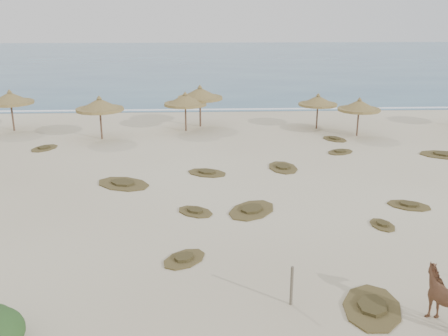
{
  "coord_description": "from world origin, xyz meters",
  "views": [
    {
      "loc": [
        -1.6,
        -17.39,
        8.26
      ],
      "look_at": [
        -0.57,
        5.0,
        1.21
      ],
      "focal_mm": 40.0,
      "sensor_mm": 36.0,
      "label": 1
    }
  ],
  "objects": [
    {
      "name": "palapa_5",
      "position": [
        6.88,
        18.27,
        2.04
      ],
      "size": [
        2.85,
        2.85,
        2.63
      ],
      "rotation": [
        0.0,
        0.0,
        -0.02
      ],
      "color": "brown",
      "rests_on": "ground"
    },
    {
      "name": "palapa_0",
      "position": [
        -15.19,
        18.59,
        2.34
      ],
      "size": [
        3.88,
        3.88,
        3.01
      ],
      "rotation": [
        0.0,
        0.0,
        -0.24
      ],
      "color": "brown",
      "rests_on": "ground"
    },
    {
      "name": "scrub_7",
      "position": [
        6.88,
        11.7,
        0.05
      ],
      "size": [
        2.15,
        1.94,
        0.16
      ],
      "rotation": [
        0.0,
        0.0,
        0.56
      ],
      "color": "brown",
      "rests_on": "ground"
    },
    {
      "name": "scrub_5",
      "position": [
        12.97,
        10.76,
        0.05
      ],
      "size": [
        3.33,
        2.68,
        0.16
      ],
      "rotation": [
        0.0,
        0.0,
        2.83
      ],
      "color": "brown",
      "rests_on": "ground"
    },
    {
      "name": "scrub_12",
      "position": [
        5.64,
        0.78,
        0.05
      ],
      "size": [
        1.07,
        1.47,
        0.16
      ],
      "rotation": [
        0.0,
        0.0,
        1.71
      ],
      "color": "brown",
      "rests_on": "ground"
    },
    {
      "name": "palapa_2",
      "position": [
        -2.73,
        17.95,
        2.22
      ],
      "size": [
        4.05,
        4.05,
        2.86
      ],
      "rotation": [
        0.0,
        0.0,
        -0.43
      ],
      "color": "brown",
      "rests_on": "ground"
    },
    {
      "name": "scrub_10",
      "position": [
        7.37,
        14.91,
        0.05
      ],
      "size": [
        2.0,
        2.24,
        0.16
      ],
      "rotation": [
        0.0,
        0.0,
        2.1
      ],
      "color": "brown",
      "rests_on": "ground"
    },
    {
      "name": "scrub_1",
      "position": [
        -5.56,
        6.34,
        0.05
      ],
      "size": [
        3.48,
        3.16,
        0.16
      ],
      "rotation": [
        0.0,
        0.0,
        2.58
      ],
      "color": "brown",
      "rests_on": "ground"
    },
    {
      "name": "palapa_1",
      "position": [
        -8.36,
        15.82,
        2.3
      ],
      "size": [
        3.56,
        3.56,
        2.97
      ],
      "rotation": [
        0.0,
        0.0,
        -0.13
      ],
      "color": "brown",
      "rests_on": "ground"
    },
    {
      "name": "ocean",
      "position": [
        0.0,
        75.0,
        0.0
      ],
      "size": [
        200.0,
        100.0,
        0.01
      ],
      "primitive_type": "cube",
      "color": "navy",
      "rests_on": "ground"
    },
    {
      "name": "scrub_6",
      "position": [
        -11.53,
        13.43,
        0.05
      ],
      "size": [
        2.0,
        2.32,
        0.16
      ],
      "rotation": [
        0.0,
        0.0,
        1.13
      ],
      "color": "brown",
      "rests_on": "ground"
    },
    {
      "name": "scrub_3",
      "position": [
        2.86,
        8.68,
        0.05
      ],
      "size": [
        1.78,
        2.52,
        0.16
      ],
      "rotation": [
        0.0,
        0.0,
        1.68
      ],
      "color": "brown",
      "rests_on": "ground"
    },
    {
      "name": "scrub_2",
      "position": [
        -1.92,
        2.53,
        0.05
      ],
      "size": [
        2.03,
        1.96,
        0.16
      ],
      "rotation": [
        0.0,
        0.0,
        2.44
      ],
      "color": "brown",
      "rests_on": "ground"
    },
    {
      "name": "scrub_13",
      "position": [
        -1.34,
        7.93,
        0.05
      ],
      "size": [
        2.56,
        2.22,
        0.16
      ],
      "rotation": [
        0.0,
        0.0,
        2.68
      ],
      "color": "brown",
      "rests_on": "ground"
    },
    {
      "name": "scrub_4",
      "position": [
        7.56,
        2.82,
        0.05
      ],
      "size": [
        2.23,
        1.95,
        0.16
      ],
      "rotation": [
        0.0,
        0.0,
        2.66
      ],
      "color": "brown",
      "rests_on": "ground"
    },
    {
      "name": "ground",
      "position": [
        0.0,
        0.0,
        0.0
      ],
      "size": [
        160.0,
        160.0,
        0.0
      ],
      "primitive_type": "plane",
      "color": "beige",
      "rests_on": "ground"
    },
    {
      "name": "palapa_4",
      "position": [
        9.19,
        15.89,
        2.1
      ],
      "size": [
        3.64,
        3.64,
        2.7
      ],
      "rotation": [
        0.0,
        0.0,
        0.32
      ],
      "color": "brown",
      "rests_on": "ground"
    },
    {
      "name": "foam_line",
      "position": [
        0.0,
        26.0,
        0.0
      ],
      "size": [
        70.0,
        0.6,
        0.01
      ],
      "primitive_type": "cube",
      "color": "white",
      "rests_on": "ground"
    },
    {
      "name": "scrub_14",
      "position": [
        3.29,
        -4.99,
        0.05
      ],
      "size": [
        2.39,
        2.97,
        0.16
      ],
      "rotation": [
        0.0,
        0.0,
        1.26
      ],
      "color": "brown",
      "rests_on": "ground"
    },
    {
      "name": "scrub_9",
      "position": [
        0.53,
        2.6,
        0.05
      ],
      "size": [
        2.91,
        3.12,
        0.16
      ],
      "rotation": [
        0.0,
        0.0,
        0.94
      ],
      "color": "brown",
      "rests_on": "ground"
    },
    {
      "name": "scrub_11",
      "position": [
        -2.26,
        -1.75,
        0.05
      ],
      "size": [
        2.03,
        2.09,
        0.16
      ],
      "rotation": [
        0.0,
        0.0,
        0.86
      ],
      "color": "brown",
      "rests_on": "ground"
    },
    {
      "name": "palapa_3",
      "position": [
        -1.68,
        19.41,
        2.43
      ],
      "size": [
        3.57,
        3.57,
        3.14
      ],
      "rotation": [
        0.0,
        0.0,
        0.07
      ],
      "color": "brown",
      "rests_on": "ground"
    },
    {
      "name": "fence_post_near",
      "position": [
        0.97,
        -4.66,
        0.62
      ],
      "size": [
        0.1,
        0.1,
        1.24
      ],
      "primitive_type": "cylinder",
      "rotation": [
        0.0,
        0.0,
        0.11
      ],
      "color": "#675E4D",
      "rests_on": "ground"
    }
  ]
}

